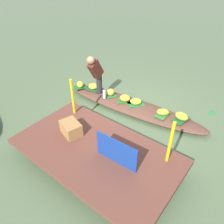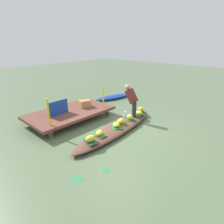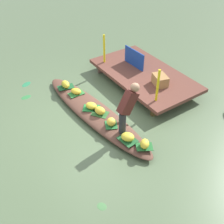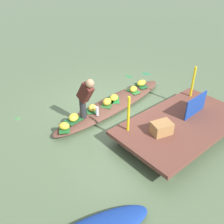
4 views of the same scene
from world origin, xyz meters
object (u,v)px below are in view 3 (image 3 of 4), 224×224
object	(u,v)px
banana_bunch_5	(111,122)
vendor_person	(127,106)
banana_bunch_3	(65,84)
water_bottle	(120,118)
banana_bunch_4	(145,144)
produce_crate	(160,80)
banana_bunch_6	(91,106)
banana_bunch_0	(76,91)
market_banner	(134,58)
banana_bunch_2	(128,137)
vendor_boat	(94,113)
banana_bunch_1	(100,111)

from	to	relation	value
banana_bunch_5	vendor_person	distance (m)	0.70
banana_bunch_3	vendor_person	size ratio (longest dim) A/B	0.27
banana_bunch_3	water_bottle	size ratio (longest dim) A/B	1.28
water_bottle	banana_bunch_4	bearing A→B (deg)	-2.42
banana_bunch_3	produce_crate	bearing A→B (deg)	53.67
banana_bunch_6	produce_crate	bearing A→B (deg)	81.00
banana_bunch_0	market_banner	distance (m)	2.06
banana_bunch_0	banana_bunch_2	size ratio (longest dim) A/B	1.00
vendor_boat	banana_bunch_3	world-z (taller)	banana_bunch_3
banana_bunch_2	produce_crate	xyz separation A→B (m)	(-1.10, 1.89, 0.21)
banana_bunch_4	market_banner	world-z (taller)	market_banner
vendor_person	banana_bunch_6	bearing A→B (deg)	-167.16
vendor_boat	banana_bunch_5	xyz separation A→B (m)	(0.72, 0.03, 0.20)
market_banner	water_bottle	bearing A→B (deg)	-47.33
water_bottle	banana_bunch_3	bearing A→B (deg)	-168.86
banana_bunch_1	banana_bunch_3	world-z (taller)	same
market_banner	banana_bunch_5	bearing A→B (deg)	-51.41
banana_bunch_5	banana_bunch_6	world-z (taller)	banana_bunch_5
vendor_boat	banana_bunch_6	xyz separation A→B (m)	(-0.09, -0.03, 0.18)
banana_bunch_2	produce_crate	bearing A→B (deg)	120.13
banana_bunch_0	vendor_person	distance (m)	2.02
banana_bunch_4	banana_bunch_6	distance (m)	1.81
water_bottle	produce_crate	distance (m)	1.77
banana_bunch_6	banana_bunch_3	bearing A→B (deg)	-175.02
water_bottle	produce_crate	size ratio (longest dim) A/B	0.56
banana_bunch_1	market_banner	xyz separation A→B (m)	(-1.20, 1.95, 0.32)
market_banner	banana_bunch_2	bearing A→B (deg)	-42.26
banana_bunch_5	banana_bunch_1	bearing A→B (deg)	179.40
banana_bunch_1	banana_bunch_4	bearing A→B (deg)	7.32
banana_bunch_4	vendor_person	size ratio (longest dim) A/B	0.22
banana_bunch_4	banana_bunch_6	size ratio (longest dim) A/B	0.86
vendor_boat	water_bottle	xyz separation A→B (m)	(0.74, 0.26, 0.22)
banana_bunch_0	market_banner	size ratio (longest dim) A/B	0.35
water_bottle	market_banner	bearing A→B (deg)	134.97
vendor_boat	vendor_person	world-z (taller)	vendor_person
vendor_person	banana_bunch_2	bearing A→B (deg)	-31.47
vendor_person	banana_bunch_1	bearing A→B (deg)	-166.93
banana_bunch_4	water_bottle	world-z (taller)	water_bottle
banana_bunch_0	water_bottle	world-z (taller)	water_bottle
banana_bunch_5	banana_bunch_2	bearing A→B (deg)	2.52
banana_bunch_1	banana_bunch_6	size ratio (longest dim) A/B	0.95
banana_bunch_2	banana_bunch_5	world-z (taller)	banana_bunch_5
vendor_boat	water_bottle	bearing A→B (deg)	14.23
vendor_boat	banana_bunch_4	xyz separation A→B (m)	(1.70, 0.22, 0.20)
banana_bunch_4	banana_bunch_1	bearing A→B (deg)	-172.68
market_banner	produce_crate	world-z (taller)	market_banner
banana_bunch_3	banana_bunch_2	bearing A→B (deg)	4.21
produce_crate	market_banner	bearing A→B (deg)	178.23
banana_bunch_4	vendor_person	world-z (taller)	vendor_person
banana_bunch_0	banana_bunch_1	bearing A→B (deg)	4.12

